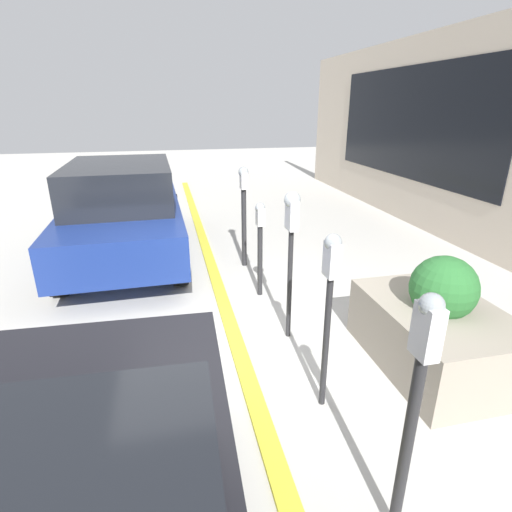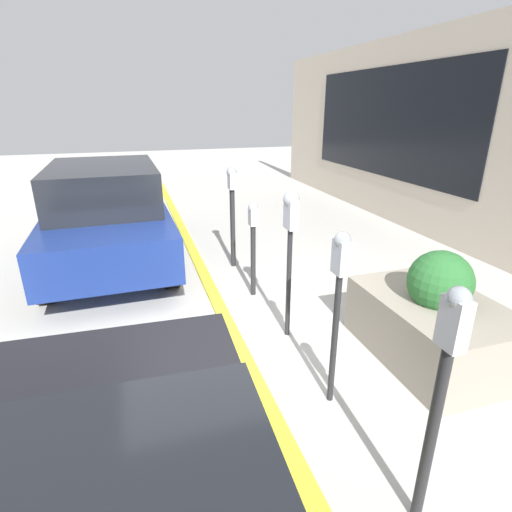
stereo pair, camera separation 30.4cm
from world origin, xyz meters
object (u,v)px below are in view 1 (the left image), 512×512
(parking_meter_nearest, at_px, (417,390))
(parking_meter_middle, at_px, (292,229))
(parking_meter_fourth, at_px, (260,236))
(parking_meter_farthest, at_px, (244,203))
(parking_meter_second, at_px, (330,287))
(planter_box, at_px, (436,328))
(parked_car_middle, at_px, (124,209))

(parking_meter_nearest, xyz_separation_m, parking_meter_middle, (2.21, -0.01, 0.21))
(parking_meter_middle, xyz_separation_m, parking_meter_fourth, (1.08, 0.07, -0.40))
(parking_meter_middle, xyz_separation_m, parking_meter_farthest, (2.17, 0.07, -0.22))
(parking_meter_second, xyz_separation_m, planter_box, (0.30, -1.27, -0.70))
(parking_meter_fourth, bearing_deg, parking_meter_second, -179.06)
(parking_meter_middle, xyz_separation_m, parked_car_middle, (3.00, 1.90, -0.42))
(parked_car_middle, bearing_deg, planter_box, -141.66)
(parking_meter_fourth, distance_m, parking_meter_farthest, 1.10)
(parking_meter_fourth, relative_size, planter_box, 0.82)
(planter_box, bearing_deg, parking_meter_farthest, 23.69)
(parked_car_middle, bearing_deg, parking_meter_second, -156.69)
(parking_meter_nearest, distance_m, parking_meter_fourth, 3.30)
(parking_meter_farthest, bearing_deg, planter_box, -156.31)
(parking_meter_farthest, bearing_deg, parking_meter_middle, -178.23)
(parking_meter_fourth, bearing_deg, parking_meter_nearest, -179.05)
(parking_meter_second, bearing_deg, parking_meter_fourth, 0.94)
(parking_meter_nearest, bearing_deg, parking_meter_fourth, 0.95)
(parking_meter_middle, distance_m, parked_car_middle, 3.57)
(parking_meter_nearest, distance_m, parking_meter_middle, 2.22)
(parking_meter_second, relative_size, parking_meter_fourth, 1.21)
(parking_meter_second, distance_m, parked_car_middle, 4.50)
(parking_meter_middle, height_order, planter_box, parking_meter_middle)
(parking_meter_middle, relative_size, parked_car_middle, 0.37)
(parking_meter_farthest, bearing_deg, parked_car_middle, 65.62)
(parking_meter_second, relative_size, planter_box, 0.99)
(parking_meter_nearest, relative_size, planter_box, 1.02)
(parking_meter_nearest, height_order, parking_meter_second, parking_meter_nearest)
(parking_meter_fourth, bearing_deg, parked_car_middle, 43.71)
(parking_meter_middle, relative_size, parking_meter_fourth, 1.28)
(parking_meter_middle, height_order, parked_car_middle, parking_meter_middle)
(parking_meter_nearest, distance_m, planter_box, 1.99)
(parking_meter_farthest, bearing_deg, parking_meter_second, -179.40)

